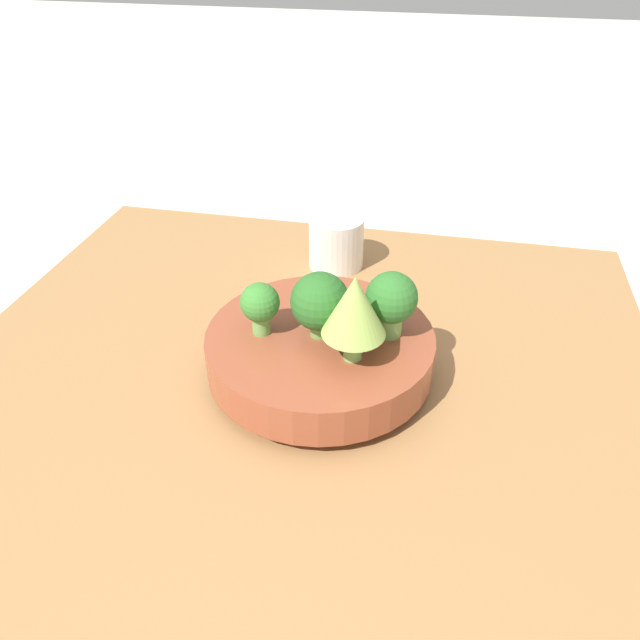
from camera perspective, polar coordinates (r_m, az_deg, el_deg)
ground_plane at (r=0.79m, az=-1.77°, el=-6.06°), size 6.00×6.00×0.00m
table at (r=0.78m, az=-1.79°, el=-5.20°), size 0.88×0.80×0.03m
bowl at (r=0.74m, az=-0.00°, el=-2.89°), size 0.27×0.27×0.06m
broccoli_floret_left at (r=0.70m, az=6.54°, el=1.80°), size 0.06×0.06×0.08m
romanesco_piece_far at (r=0.65m, az=3.16°, el=1.15°), size 0.07×0.07×0.10m
broccoli_floret_center at (r=0.70m, az=-0.00°, el=1.63°), size 0.07×0.07×0.08m
broccoli_floret_right at (r=0.71m, az=-5.50°, el=1.41°), size 0.05×0.05×0.06m
cup at (r=0.97m, az=1.49°, el=7.14°), size 0.08×0.08×0.08m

